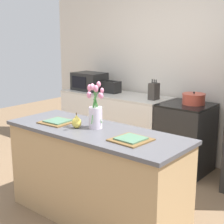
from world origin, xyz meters
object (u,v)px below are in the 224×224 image
at_px(stove_range, 185,138).
at_px(knife_block, 154,91).
at_px(toaster, 111,87).
at_px(plate_setting_right, 131,139).
at_px(cooking_pot, 194,99).
at_px(microwave, 89,81).
at_px(pear_figurine, 77,122).
at_px(plate_setting_left, 58,122).
at_px(flower_vase, 95,112).

relative_size(stove_range, knife_block, 3.27).
bearing_deg(knife_block, toaster, 176.33).
distance_m(plate_setting_right, knife_block, 1.84).
distance_m(cooking_pot, microwave, 1.73).
bearing_deg(pear_figurine, microwave, 130.19).
relative_size(pear_figurine, microwave, 0.31).
bearing_deg(toaster, plate_setting_left, -66.93).
distance_m(stove_range, cooking_pot, 0.52).
bearing_deg(plate_setting_right, microwave, 140.80).
bearing_deg(pear_figurine, cooking_pot, 79.31).
distance_m(stove_range, plate_setting_right, 1.75).
height_order(stove_range, toaster, toaster).
height_order(plate_setting_left, microwave, microwave).
bearing_deg(flower_vase, pear_figurine, -137.98).
xyz_separation_m(flower_vase, plate_setting_left, (-0.42, -0.10, -0.14)).
bearing_deg(toaster, plate_setting_right, -46.19).
bearing_deg(stove_range, pear_figurine, -98.93).
bearing_deg(plate_setting_left, microwave, 124.25).
xyz_separation_m(cooking_pot, knife_block, (-0.55, -0.06, 0.04)).
bearing_deg(flower_vase, cooking_pot, 83.09).
distance_m(pear_figurine, cooking_pot, 1.75).
distance_m(stove_range, microwave, 1.77).
xyz_separation_m(plate_setting_left, knife_block, (0.07, 1.63, 0.09)).
bearing_deg(plate_setting_left, flower_vase, 13.13).
height_order(stove_range, knife_block, knife_block).
relative_size(flower_vase, plate_setting_left, 1.38).
relative_size(stove_range, plate_setting_right, 2.87).
bearing_deg(pear_figurine, plate_setting_right, 1.88).
bearing_deg(microwave, cooking_pot, 1.63).
relative_size(plate_setting_right, toaster, 1.10).
xyz_separation_m(pear_figurine, microwave, (-1.41, 1.67, 0.07)).
xyz_separation_m(plate_setting_left, cooking_pot, (0.61, 1.70, 0.05)).
height_order(pear_figurine, plate_setting_right, pear_figurine).
height_order(stove_range, plate_setting_left, plate_setting_left).
distance_m(plate_setting_right, toaster, 2.33).
bearing_deg(microwave, plate_setting_right, -39.20).
bearing_deg(knife_block, microwave, 179.34).
relative_size(toaster, cooking_pot, 0.97).
xyz_separation_m(flower_vase, toaster, (-1.13, 1.59, -0.08)).
height_order(plate_setting_left, plate_setting_right, same).
bearing_deg(cooking_pot, pear_figurine, -100.69).
xyz_separation_m(stove_range, toaster, (-1.27, 0.04, 0.53)).
xyz_separation_m(plate_setting_right, knife_block, (-0.83, 1.63, 0.09)).
relative_size(plate_setting_left, microwave, 0.64).
relative_size(plate_setting_left, knife_block, 1.14).
relative_size(flower_vase, microwave, 0.88).
height_order(plate_setting_left, cooking_pot, cooking_pot).
height_order(pear_figurine, cooking_pot, cooking_pot).
distance_m(microwave, knife_block, 1.19).
bearing_deg(knife_block, pear_figurine, -82.36).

